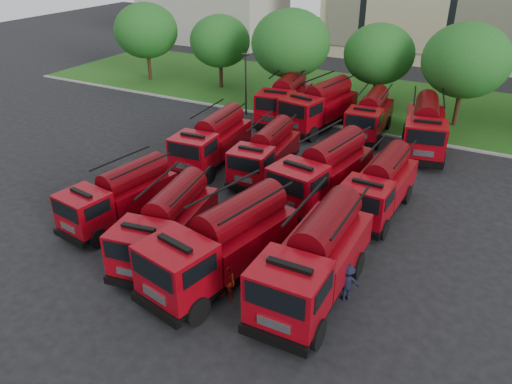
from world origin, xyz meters
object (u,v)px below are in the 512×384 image
fire_truck_0 (120,195)px  fire_truck_10 (370,115)px  fire_truck_1 (167,224)px  fire_truck_6 (323,171)px  fire_truck_2 (222,243)px  fire_truck_3 (315,258)px  fire_truck_11 (425,127)px  fire_truck_9 (319,106)px  fire_truck_7 (380,185)px  firefighter_5 (360,239)px  firefighter_4 (124,213)px  fire_truck_8 (285,99)px  firefighter_1 (227,300)px  firefighter_3 (345,298)px  firefighter_2 (301,312)px  fire_truck_5 (266,152)px  fire_truck_4 (213,140)px  firefighter_0 (171,316)px

fire_truck_0 → fire_truck_10: size_ratio=0.97×
fire_truck_1 → fire_truck_6: (4.50, 8.57, 0.16)m
fire_truck_2 → fire_truck_1: bearing=-174.9°
fire_truck_3 → fire_truck_11: size_ratio=0.99×
fire_truck_9 → fire_truck_2: bearing=-69.7°
fire_truck_11 → fire_truck_7: bearing=-102.9°
fire_truck_6 → firefighter_5: size_ratio=4.93×
fire_truck_9 → firefighter_4: fire_truck_9 is taller
fire_truck_0 → firefighter_4: size_ratio=3.55×
fire_truck_7 → firefighter_4: size_ratio=3.67×
fire_truck_2 → fire_truck_8: bearing=119.9°
fire_truck_7 → firefighter_1: 11.09m
fire_truck_6 → fire_truck_11: 10.71m
fire_truck_0 → firefighter_3: bearing=6.0°
firefighter_1 → fire_truck_8: bearing=118.9°
fire_truck_11 → firefighter_2: (-0.79, -19.63, -1.76)m
fire_truck_3 → fire_truck_11: fire_truck_3 is taller
fire_truck_3 → fire_truck_6: size_ratio=0.99×
fire_truck_5 → fire_truck_10: (3.74, 9.92, 0.04)m
fire_truck_0 → fire_truck_5: size_ratio=0.99×
fire_truck_0 → fire_truck_2: (7.36, -1.66, 0.29)m
fire_truck_4 → firefighter_1: bearing=-59.0°
firefighter_0 → firefighter_3: (5.88, 4.40, 0.00)m
fire_truck_10 → firefighter_0: bearing=-97.0°
fire_truck_1 → firefighter_5: fire_truck_1 is taller
fire_truck_8 → fire_truck_10: (7.12, -0.15, -0.20)m
fire_truck_4 → firefighter_1: fire_truck_4 is taller
fire_truck_0 → fire_truck_11: 21.24m
fire_truck_7 → firefighter_2: 9.79m
fire_truck_1 → firefighter_3: bearing=-4.4°
fire_truck_10 → firefighter_2: size_ratio=4.77×
fire_truck_2 → firefighter_3: 5.77m
fire_truck_11 → firefighter_5: 13.28m
firefighter_1 → firefighter_5: (3.53, 7.24, 0.00)m
fire_truck_6 → firefighter_1: bearing=-81.0°
fire_truck_8 → firefighter_5: bearing=-60.8°
fire_truck_7 → firefighter_4: (-12.29, -6.77, -1.61)m
fire_truck_2 → fire_truck_3: (3.99, 0.82, 0.01)m
fire_truck_11 → fire_truck_6: bearing=-120.7°
fire_truck_9 → firefighter_0: fire_truck_9 is taller
fire_truck_11 → firefighter_0: fire_truck_11 is taller
fire_truck_3 → firefighter_3: 2.30m
firefighter_1 → firefighter_5: 8.05m
fire_truck_3 → firefighter_5: fire_truck_3 is taller
fire_truck_8 → firefighter_1: size_ratio=4.51×
fire_truck_2 → firefighter_0: size_ratio=4.89×
fire_truck_2 → firefighter_3: fire_truck_2 is taller
fire_truck_3 → firefighter_1: (-2.99, -2.18, -1.82)m
fire_truck_5 → firefighter_0: 13.92m
fire_truck_8 → fire_truck_10: 7.13m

